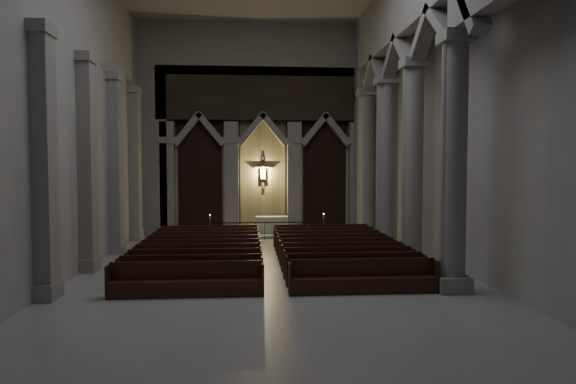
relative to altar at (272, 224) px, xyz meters
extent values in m
plane|color=#A29F99|center=(-0.46, -10.81, -0.61)|extent=(24.00, 24.00, 0.00)
cube|color=#A5A39B|center=(-0.46, 1.19, 5.39)|extent=(14.00, 0.10, 12.00)
cube|color=#A5A39B|center=(-7.46, -10.81, 5.39)|extent=(0.10, 24.00, 12.00)
cube|color=#A5A39B|center=(6.54, -10.81, 5.39)|extent=(0.10, 24.00, 12.00)
cube|color=gray|center=(-5.86, 0.69, 2.59)|extent=(0.80, 0.50, 6.40)
cube|color=gray|center=(-5.86, 0.69, -0.36)|extent=(1.05, 0.70, 0.50)
cube|color=gray|center=(-5.86, 0.69, 4.74)|extent=(1.00, 0.65, 0.35)
cube|color=gray|center=(-2.26, 0.69, 2.59)|extent=(0.80, 0.50, 6.40)
cube|color=gray|center=(-2.26, 0.69, -0.36)|extent=(1.05, 0.70, 0.50)
cube|color=gray|center=(-2.26, 0.69, 4.74)|extent=(1.00, 0.65, 0.35)
cube|color=gray|center=(1.34, 0.69, 2.59)|extent=(0.80, 0.50, 6.40)
cube|color=gray|center=(1.34, 0.69, -0.36)|extent=(1.05, 0.70, 0.50)
cube|color=gray|center=(1.34, 0.69, 4.74)|extent=(1.00, 0.65, 0.35)
cube|color=gray|center=(4.94, 0.69, 2.59)|extent=(0.80, 0.50, 6.40)
cube|color=gray|center=(4.94, 0.69, -0.36)|extent=(1.05, 0.70, 0.50)
cube|color=gray|center=(4.94, 0.69, 4.74)|extent=(1.00, 0.65, 0.35)
cube|color=black|center=(-4.06, 1.04, 2.89)|extent=(2.60, 0.15, 7.00)
cube|color=#92845E|center=(-0.46, 1.04, 2.89)|extent=(2.60, 0.15, 7.00)
cube|color=black|center=(3.14, 1.04, 2.89)|extent=(2.60, 0.15, 7.00)
cube|color=black|center=(-0.46, 0.69, 7.39)|extent=(12.00, 0.50, 3.00)
cube|color=gray|center=(-6.66, 0.69, 3.89)|extent=(1.60, 0.50, 9.00)
cube|color=gray|center=(5.74, 0.69, 3.89)|extent=(1.60, 0.50, 9.00)
cube|color=gray|center=(-0.46, 0.69, 9.89)|extent=(14.00, 0.50, 3.00)
plane|color=#F4D66E|center=(-0.46, 1.01, 2.89)|extent=(1.50, 0.00, 1.50)
cube|color=brown|center=(-0.46, 0.92, 2.89)|extent=(0.13, 0.08, 1.80)
cube|color=brown|center=(-0.46, 0.92, 3.24)|extent=(1.10, 0.08, 0.13)
cube|color=tan|center=(-0.46, 0.86, 2.84)|extent=(0.26, 0.10, 0.60)
sphere|color=tan|center=(-0.46, 0.86, 3.24)|extent=(0.17, 0.17, 0.17)
cylinder|color=tan|center=(-0.72, 0.86, 3.21)|extent=(0.45, 0.08, 0.08)
cylinder|color=tan|center=(-0.20, 0.86, 3.21)|extent=(0.45, 0.08, 0.08)
cube|color=gray|center=(5.04, -1.31, -0.36)|extent=(1.00, 1.00, 0.50)
cylinder|color=gray|center=(5.04, -1.31, 3.39)|extent=(0.70, 0.70, 7.50)
cube|color=gray|center=(5.04, -1.31, 7.24)|extent=(0.95, 0.95, 0.35)
cube|color=gray|center=(5.04, -5.31, -0.36)|extent=(1.00, 1.00, 0.50)
cylinder|color=gray|center=(5.04, -5.31, 3.39)|extent=(0.70, 0.70, 7.50)
cube|color=gray|center=(5.04, -5.31, 7.24)|extent=(0.95, 0.95, 0.35)
cube|color=gray|center=(5.04, -9.31, -0.36)|extent=(1.00, 1.00, 0.50)
cylinder|color=gray|center=(5.04, -9.31, 3.39)|extent=(0.70, 0.70, 7.50)
cube|color=gray|center=(5.04, -9.31, 7.24)|extent=(0.95, 0.95, 0.35)
cube|color=gray|center=(5.04, -13.31, -0.36)|extent=(1.00, 1.00, 0.50)
cylinder|color=gray|center=(5.04, -13.31, 3.39)|extent=(0.70, 0.70, 7.50)
cube|color=gray|center=(5.04, -13.31, 7.24)|extent=(0.95, 0.95, 0.35)
cube|color=gray|center=(5.04, 0.59, 3.99)|extent=(0.55, 1.20, 9.20)
cube|color=gray|center=(-7.21, -1.31, -0.36)|extent=(0.60, 1.00, 0.50)
cube|color=gray|center=(-7.21, -1.31, 3.39)|extent=(0.50, 0.80, 7.50)
cube|color=gray|center=(-7.21, -1.31, 7.24)|extent=(0.60, 1.00, 0.35)
cube|color=gray|center=(-7.21, -5.31, -0.36)|extent=(0.60, 1.00, 0.50)
cube|color=gray|center=(-7.21, -5.31, 3.39)|extent=(0.50, 0.80, 7.50)
cube|color=gray|center=(-7.21, -5.31, 7.24)|extent=(0.60, 1.00, 0.35)
cube|color=gray|center=(-7.21, -9.31, -0.36)|extent=(0.60, 1.00, 0.50)
cube|color=gray|center=(-7.21, -9.31, 3.39)|extent=(0.50, 0.80, 7.50)
cube|color=gray|center=(-7.21, -9.31, 7.24)|extent=(0.60, 1.00, 0.35)
cube|color=gray|center=(-7.21, -13.31, -0.36)|extent=(0.60, 1.00, 0.50)
cube|color=gray|center=(-7.21, -13.31, 3.39)|extent=(0.50, 0.80, 7.50)
cube|color=gray|center=(-7.21, -13.31, 7.24)|extent=(0.60, 1.00, 0.35)
cube|color=gray|center=(-0.46, -0.21, -0.53)|extent=(8.50, 2.60, 0.15)
cube|color=beige|center=(0.00, 0.00, -0.02)|extent=(1.65, 0.64, 0.87)
cube|color=white|center=(0.00, 0.00, 0.43)|extent=(1.78, 0.71, 0.04)
cube|color=black|center=(-0.46, -1.84, 0.32)|extent=(4.87, 0.05, 0.05)
cube|color=black|center=(-2.89, -1.84, -0.12)|extent=(0.09, 0.09, 0.97)
cube|color=black|center=(1.98, -1.84, -0.12)|extent=(0.09, 0.09, 0.97)
cylinder|color=black|center=(-2.40, -1.84, -0.15)|extent=(0.02, 0.02, 0.90)
cylinder|color=black|center=(-1.92, -1.84, -0.15)|extent=(0.02, 0.02, 0.90)
cylinder|color=black|center=(-1.43, -1.84, -0.15)|extent=(0.02, 0.02, 0.90)
cylinder|color=black|center=(-0.94, -1.84, -0.15)|extent=(0.02, 0.02, 0.90)
cylinder|color=black|center=(-0.46, -1.84, -0.15)|extent=(0.02, 0.02, 0.90)
cylinder|color=black|center=(0.03, -1.84, -0.15)|extent=(0.02, 0.02, 0.90)
cylinder|color=black|center=(0.52, -1.84, -0.15)|extent=(0.02, 0.02, 0.90)
cylinder|color=black|center=(1.00, -1.84, -0.15)|extent=(0.02, 0.02, 0.90)
cylinder|color=black|center=(1.49, -1.84, -0.15)|extent=(0.02, 0.02, 0.90)
cylinder|color=olive|center=(-3.35, -1.15, -0.59)|extent=(0.22, 0.22, 0.05)
cylinder|color=olive|center=(-3.35, -1.15, -0.06)|extent=(0.03, 0.03, 1.06)
cylinder|color=olive|center=(-3.35, -1.15, 0.47)|extent=(0.11, 0.11, 0.02)
cylinder|color=beige|center=(-3.35, -1.15, 0.57)|extent=(0.04, 0.04, 0.18)
sphere|color=#FFC559|center=(-3.35, -1.15, 0.68)|extent=(0.04, 0.04, 0.04)
cylinder|color=olive|center=(2.67, -1.94, -0.58)|extent=(0.24, 0.24, 0.05)
cylinder|color=olive|center=(2.67, -1.94, -0.02)|extent=(0.04, 0.04, 1.13)
cylinder|color=olive|center=(2.67, -1.94, 0.54)|extent=(0.12, 0.12, 0.02)
cylinder|color=beige|center=(2.67, -1.94, 0.65)|extent=(0.05, 0.05, 0.20)
sphere|color=#FFC559|center=(2.67, -1.94, 0.76)|extent=(0.04, 0.04, 0.04)
cube|color=black|center=(-3.16, -4.06, -0.36)|extent=(4.59, 0.44, 0.49)
cube|color=black|center=(-3.16, -3.85, 0.16)|extent=(4.59, 0.08, 0.55)
cube|color=black|center=(-5.45, -4.06, -0.12)|extent=(0.07, 0.49, 0.98)
cube|color=black|center=(-0.86, -4.06, -0.12)|extent=(0.07, 0.49, 0.98)
cube|color=black|center=(2.24, -4.06, -0.36)|extent=(4.59, 0.44, 0.49)
cube|color=black|center=(2.24, -3.85, 0.16)|extent=(4.59, 0.08, 0.55)
cube|color=black|center=(-0.05, -4.06, -0.12)|extent=(0.07, 0.49, 0.98)
cube|color=black|center=(4.54, -4.06, -0.12)|extent=(0.07, 0.49, 0.98)
cube|color=black|center=(-3.16, -5.22, -0.36)|extent=(4.59, 0.44, 0.49)
cube|color=black|center=(-3.16, -5.02, 0.16)|extent=(4.59, 0.08, 0.55)
cube|color=black|center=(-5.45, -5.22, -0.12)|extent=(0.07, 0.49, 0.98)
cube|color=black|center=(-0.86, -5.22, -0.12)|extent=(0.07, 0.49, 0.98)
cube|color=black|center=(2.24, -5.22, -0.36)|extent=(4.59, 0.44, 0.49)
cube|color=black|center=(2.24, -5.02, 0.16)|extent=(4.59, 0.08, 0.55)
cube|color=black|center=(-0.05, -5.22, -0.12)|extent=(0.07, 0.49, 0.98)
cube|color=black|center=(4.54, -5.22, -0.12)|extent=(0.07, 0.49, 0.98)
cube|color=black|center=(-3.16, -6.38, -0.36)|extent=(4.59, 0.44, 0.49)
cube|color=black|center=(-3.16, -6.18, 0.16)|extent=(4.59, 0.08, 0.55)
cube|color=black|center=(-5.45, -6.38, -0.12)|extent=(0.07, 0.49, 0.98)
cube|color=black|center=(-0.86, -6.38, -0.12)|extent=(0.07, 0.49, 0.98)
cube|color=black|center=(2.24, -6.38, -0.36)|extent=(4.59, 0.44, 0.49)
cube|color=black|center=(2.24, -6.18, 0.16)|extent=(4.59, 0.08, 0.55)
cube|color=black|center=(-0.05, -6.38, -0.12)|extent=(0.07, 0.49, 0.98)
cube|color=black|center=(4.54, -6.38, -0.12)|extent=(0.07, 0.49, 0.98)
cube|color=black|center=(-3.16, -7.55, -0.36)|extent=(4.59, 0.44, 0.49)
cube|color=black|center=(-3.16, -7.34, 0.16)|extent=(4.59, 0.08, 0.55)
cube|color=black|center=(-5.45, -7.55, -0.12)|extent=(0.07, 0.49, 0.98)
cube|color=black|center=(-0.86, -7.55, -0.12)|extent=(0.07, 0.49, 0.98)
cube|color=black|center=(2.24, -7.55, -0.36)|extent=(4.59, 0.44, 0.49)
cube|color=black|center=(2.24, -7.34, 0.16)|extent=(4.59, 0.08, 0.55)
cube|color=black|center=(-0.05, -7.55, -0.12)|extent=(0.07, 0.49, 0.98)
cube|color=black|center=(4.54, -7.55, -0.12)|extent=(0.07, 0.49, 0.98)
cube|color=black|center=(-3.16, -8.71, -0.36)|extent=(4.59, 0.44, 0.49)
cube|color=black|center=(-3.16, -8.50, 0.16)|extent=(4.59, 0.08, 0.55)
cube|color=black|center=(-5.45, -8.71, -0.12)|extent=(0.07, 0.49, 0.98)
cube|color=black|center=(-0.86, -8.71, -0.12)|extent=(0.07, 0.49, 0.98)
cube|color=black|center=(2.24, -8.71, -0.36)|extent=(4.59, 0.44, 0.49)
cube|color=black|center=(2.24, -8.50, 0.16)|extent=(4.59, 0.08, 0.55)
cube|color=black|center=(-0.05, -8.71, -0.12)|extent=(0.07, 0.49, 0.98)
cube|color=black|center=(4.54, -8.71, -0.12)|extent=(0.07, 0.49, 0.98)
cube|color=black|center=(-3.16, -9.87, -0.36)|extent=(4.59, 0.44, 0.49)
cube|color=black|center=(-3.16, -9.66, 0.16)|extent=(4.59, 0.08, 0.55)
cube|color=black|center=(-5.45, -9.87, -0.12)|extent=(0.07, 0.49, 0.98)
cube|color=black|center=(-0.86, -9.87, -0.12)|extent=(0.07, 0.49, 0.98)
cube|color=black|center=(2.24, -9.87, -0.36)|extent=(4.59, 0.44, 0.49)
cube|color=black|center=(2.24, -9.66, 0.16)|extent=(4.59, 0.08, 0.55)
cube|color=black|center=(-0.05, -9.87, -0.12)|extent=(0.07, 0.49, 0.98)
cube|color=black|center=(4.54, -9.87, -0.12)|extent=(0.07, 0.49, 0.98)
cube|color=black|center=(-3.16, -11.03, -0.36)|extent=(4.59, 0.44, 0.49)
cube|color=black|center=(-3.16, -10.82, 0.16)|extent=(4.59, 0.08, 0.55)
cube|color=black|center=(-5.45, -11.03, -0.12)|extent=(0.07, 0.49, 0.98)
cube|color=black|center=(-0.86, -11.03, -0.12)|extent=(0.07, 0.49, 0.98)
cube|color=black|center=(2.24, -11.03, -0.36)|extent=(4.59, 0.44, 0.49)
cube|color=black|center=(2.24, -10.82, 0.16)|extent=(4.59, 0.08, 0.55)
cube|color=black|center=(-0.05, -11.03, -0.12)|extent=(0.07, 0.49, 0.98)
cube|color=black|center=(4.54, -11.03, -0.12)|extent=(0.07, 0.49, 0.98)
cube|color=black|center=(-3.16, -12.19, -0.36)|extent=(4.59, 0.44, 0.49)
cube|color=black|center=(-3.16, -11.98, 0.16)|extent=(4.59, 0.08, 0.55)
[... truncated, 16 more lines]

